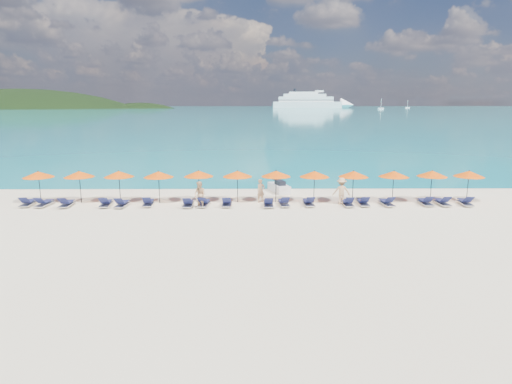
{
  "coord_description": "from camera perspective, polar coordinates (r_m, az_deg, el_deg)",
  "views": [
    {
      "loc": [
        -0.24,
        -24.08,
        6.83
      ],
      "look_at": [
        0.0,
        3.0,
        1.2
      ],
      "focal_mm": 30.0,
      "sensor_mm": 36.0,
      "label": 1
    }
  ],
  "objects": [
    {
      "name": "umbrella_11",
      "position": [
        33.26,
        26.54,
        2.18
      ],
      "size": [
        2.1,
        2.1,
        2.28
      ],
      "color": "black",
      "rests_on": "ground"
    },
    {
      "name": "lounger_2",
      "position": [
        31.42,
        -23.95,
        -1.4
      ],
      "size": [
        0.7,
        1.73,
        0.66
      ],
      "rotation": [
        0.0,
        0.0,
        0.04
      ],
      "color": "silver",
      "rests_on": "ground"
    },
    {
      "name": "lounger_10",
      "position": [
        29.02,
        3.73,
        -1.42
      ],
      "size": [
        0.77,
        1.75,
        0.66
      ],
      "rotation": [
        0.0,
        0.0,
        0.09
      ],
      "color": "silver",
      "rests_on": "ground"
    },
    {
      "name": "ground",
      "position": [
        25.03,
        0.06,
        -4.09
      ],
      "size": [
        1400.0,
        1400.0,
        0.0
      ],
      "primitive_type": "plane",
      "color": "beige"
    },
    {
      "name": "beachgoer_b",
      "position": [
        28.49,
        -7.5,
        -0.39
      ],
      "size": [
        1.0,
        0.9,
        1.79
      ],
      "primitive_type": "imported",
      "rotation": [
        0.0,
        0.0,
        -0.6
      ],
      "color": "tan",
      "rests_on": "ground"
    },
    {
      "name": "lounger_5",
      "position": [
        29.87,
        -14.18,
        -1.37
      ],
      "size": [
        0.78,
        1.75,
        0.66
      ],
      "rotation": [
        0.0,
        0.0,
        0.1
      ],
      "color": "silver",
      "rests_on": "ground"
    },
    {
      "name": "lounger_15",
      "position": [
        31.41,
        21.66,
        -1.22
      ],
      "size": [
        0.68,
        1.72,
        0.66
      ],
      "rotation": [
        0.0,
        0.0,
        -0.03
      ],
      "color": "silver",
      "rests_on": "ground"
    },
    {
      "name": "umbrella_2",
      "position": [
        31.18,
        -17.82,
        2.3
      ],
      "size": [
        2.1,
        2.1,
        2.28
      ],
      "color": "black",
      "rests_on": "ground"
    },
    {
      "name": "umbrella_7",
      "position": [
        29.96,
        7.8,
        2.39
      ],
      "size": [
        2.1,
        2.1,
        2.28
      ],
      "color": "black",
      "rests_on": "ground"
    },
    {
      "name": "umbrella_8",
      "position": [
        30.46,
        12.88,
        2.36
      ],
      "size": [
        2.1,
        2.1,
        2.28
      ],
      "color": "black",
      "rests_on": "ground"
    },
    {
      "name": "sea",
      "position": [
        684.11,
        -0.5,
        11.18
      ],
      "size": [
        1600.0,
        1300.0,
        0.01
      ],
      "primitive_type": "cube",
      "color": "#1FA9B2",
      "rests_on": "ground"
    },
    {
      "name": "umbrella_5",
      "position": [
        29.78,
        -2.49,
        2.43
      ],
      "size": [
        2.1,
        2.1,
        2.28
      ],
      "color": "black",
      "rests_on": "ground"
    },
    {
      "name": "headland_main",
      "position": [
        640.35,
        -28.61,
        6.31
      ],
      "size": [
        374.0,
        242.0,
        126.5
      ],
      "color": "black",
      "rests_on": "ground"
    },
    {
      "name": "lounger_8",
      "position": [
        28.96,
        -3.9,
        -1.45
      ],
      "size": [
        0.63,
        1.7,
        0.66
      ],
      "rotation": [
        0.0,
        0.0,
        0.01
      ],
      "color": "silver",
      "rests_on": "ground"
    },
    {
      "name": "lounger_14",
      "position": [
        30.38,
        17.05,
        -1.32
      ],
      "size": [
        0.76,
        1.75,
        0.66
      ],
      "rotation": [
        0.0,
        0.0,
        0.08
      ],
      "color": "silver",
      "rests_on": "ground"
    },
    {
      "name": "sailboat_far",
      "position": [
        661.2,
        19.54,
        10.6
      ],
      "size": [
        6.37,
        2.12,
        11.68
      ],
      "color": "white",
      "rests_on": "ground"
    },
    {
      "name": "umbrella_6",
      "position": [
        29.85,
        2.69,
        2.45
      ],
      "size": [
        2.1,
        2.1,
        2.28
      ],
      "color": "black",
      "rests_on": "ground"
    },
    {
      "name": "beachgoer_a",
      "position": [
        29.94,
        0.64,
        0.16
      ],
      "size": [
        0.71,
        0.63,
        1.64
      ],
      "primitive_type": "imported",
      "rotation": [
        0.0,
        0.0,
        0.51
      ],
      "color": "tan",
      "rests_on": "ground"
    },
    {
      "name": "cruise_ship",
      "position": [
        646.12,
        7.74,
        11.81
      ],
      "size": [
        119.18,
        19.91,
        33.16
      ],
      "rotation": [
        0.0,
        0.0,
        -0.0
      ],
      "color": "white",
      "rests_on": "ground"
    },
    {
      "name": "umbrella_9",
      "position": [
        31.21,
        17.91,
        2.3
      ],
      "size": [
        2.1,
        2.1,
        2.28
      ],
      "color": "black",
      "rests_on": "ground"
    },
    {
      "name": "lounger_1",
      "position": [
        32.19,
        -26.43,
        -1.32
      ],
      "size": [
        0.73,
        1.74,
        0.66
      ],
      "rotation": [
        0.0,
        0.0,
        -0.07
      ],
      "color": "silver",
      "rests_on": "ground"
    },
    {
      "name": "lounger_13",
      "position": [
        30.0,
        14.11,
        -1.31
      ],
      "size": [
        0.7,
        1.73,
        0.66
      ],
      "rotation": [
        0.0,
        0.0,
        -0.05
      ],
      "color": "silver",
      "rests_on": "ground"
    },
    {
      "name": "umbrella_3",
      "position": [
        30.32,
        -12.87,
        2.31
      ],
      "size": [
        2.1,
        2.1,
        2.28
      ],
      "color": "black",
      "rests_on": "ground"
    },
    {
      "name": "headland_small",
      "position": [
        604.42,
        -14.99,
        7.39
      ],
      "size": [
        162.0,
        126.0,
        85.5
      ],
      "color": "black",
      "rests_on": "ground"
    },
    {
      "name": "umbrella_4",
      "position": [
        30.13,
        -7.65,
        2.45
      ],
      "size": [
        2.1,
        2.1,
        2.28
      ],
      "color": "black",
      "rests_on": "ground"
    },
    {
      "name": "beachgoer_c",
      "position": [
        29.92,
        11.32,
        0.13
      ],
      "size": [
        1.21,
        0.59,
        1.85
      ],
      "primitive_type": "imported",
      "rotation": [
        0.0,
        0.0,
        3.11
      ],
      "color": "tan",
      "rests_on": "ground"
    },
    {
      "name": "lounger_0",
      "position": [
        32.81,
        -28.15,
        -1.26
      ],
      "size": [
        0.79,
        1.75,
        0.66
      ],
      "rotation": [
        0.0,
        0.0,
        0.1
      ],
      "color": "silver",
      "rests_on": "ground"
    },
    {
      "name": "lounger_12",
      "position": [
        29.62,
        12.12,
        -1.39
      ],
      "size": [
        0.62,
        1.7,
        0.66
      ],
      "rotation": [
        0.0,
        0.0,
        -0.0
      ],
      "color": "silver",
      "rests_on": "ground"
    },
    {
      "name": "jetski",
      "position": [
        33.51,
        3.1,
        0.63
      ],
      "size": [
        1.73,
        2.76,
        0.92
      ],
      "rotation": [
        0.0,
        0.0,
        0.32
      ],
      "color": "silver",
      "rests_on": "ground"
    },
    {
      "name": "lounger_11",
      "position": [
        29.25,
        7.03,
        -1.38
      ],
      "size": [
        0.71,
        1.73,
        0.66
      ],
      "rotation": [
        0.0,
        0.0,
        0.06
      ],
      "color": "silver",
      "rests_on": "ground"
    },
    {
      "name": "umbrella_1",
      "position": [
        32.07,
        -22.51,
        2.21
      ],
      "size": [
        2.1,
        2.1,
        2.28
      ],
      "color": "black",
      "rests_on": "ground"
    },
    {
      "name": "umbrella_10",
      "position": [
        32.28,
        22.44,
        2.28
      ],
      "size": [
        2.1,
        2.1,
        2.28
      ],
      "color": "black",
      "rests_on": "ground"
    },
    {
      "name": "lounger_6",
      "position": [
        29.1,
        -9.05,
        -1.5
      ],
      "size": [
        0.66,
        1.72,
        0.66
      ],
      "rotation": [
        0.0,
        0.0,
        0.03
      ],
      "color": "silver",
      "rests_on": "ground"
    },
    {
      "name": "lounger_17",
      "position": [
        32.48,
        26.13,
        -1.19
      ],
      "size": [
        0.79,
        1.75,
        0.66
      ],
      "rotation": [
        0.0,
        0.0,
        -0.1
      ],
      "color": "silver",
      "rests_on": "ground"
    },
    {
      "name": "lounger_16",
      "position": [
        31.82,
        23.59,
        -1.21
      ],
      "size": [
        0.63,
        1.7,
        0.66
      ],
      "rotation": [
        0.0,
        0.0,
        0.0
      ],
      "color": "silver",
      "rests_on": "ground"
    },
    {
      "name": "lounger_7",
      "position": [
        29.08,
        -6.97,
        -1.45
      ],
      "size": [
        0.79,
        1.75,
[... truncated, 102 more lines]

